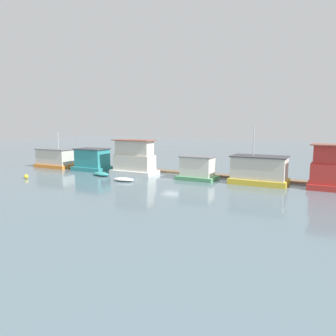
% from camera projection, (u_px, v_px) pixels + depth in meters
% --- Properties ---
extents(ground_plane, '(200.00, 200.00, 0.00)m').
position_uv_depth(ground_plane, '(171.00, 177.00, 47.02)').
color(ground_plane, slate).
extents(dock_walkway, '(59.60, 1.62, 0.30)m').
position_uv_depth(dock_walkway, '(181.00, 172.00, 50.06)').
color(dock_walkway, brown).
rests_on(dock_walkway, ground_plane).
extents(houseboat_orange, '(6.70, 3.37, 6.05)m').
position_uv_depth(houseboat_orange, '(55.00, 158.00, 56.48)').
color(houseboat_orange, orange).
rests_on(houseboat_orange, ground_plane).
extents(houseboat_teal, '(5.70, 4.02, 3.55)m').
position_uv_depth(houseboat_teal, '(92.00, 160.00, 53.04)').
color(houseboat_teal, teal).
rests_on(houseboat_teal, ground_plane).
extents(houseboat_white, '(6.94, 3.45, 5.18)m').
position_uv_depth(houseboat_white, '(134.00, 159.00, 49.31)').
color(houseboat_white, white).
rests_on(houseboat_white, ground_plane).
extents(houseboat_green, '(5.25, 3.59, 3.20)m').
position_uv_depth(houseboat_green, '(197.00, 169.00, 44.74)').
color(houseboat_green, '#4C9360').
rests_on(houseboat_green, ground_plane).
extents(houseboat_yellow, '(7.11, 4.12, 7.25)m').
position_uv_depth(houseboat_yellow, '(259.00, 170.00, 41.57)').
color(houseboat_yellow, gold).
rests_on(houseboat_yellow, ground_plane).
extents(houseboat_red, '(5.77, 3.38, 5.31)m').
position_uv_depth(houseboat_red, '(335.00, 169.00, 37.64)').
color(houseboat_red, red).
rests_on(houseboat_red, ground_plane).
extents(dinghy_teal, '(3.20, 2.05, 0.53)m').
position_uv_depth(dinghy_teal, '(101.00, 174.00, 47.89)').
color(dinghy_teal, teal).
rests_on(dinghy_teal, ground_plane).
extents(dinghy_white, '(3.10, 1.71, 0.47)m').
position_uv_depth(dinghy_white, '(124.00, 179.00, 43.58)').
color(dinghy_white, white).
rests_on(dinghy_white, ground_plane).
extents(buoy_yellow, '(0.60, 0.60, 0.60)m').
position_uv_depth(buoy_yellow, '(26.00, 177.00, 45.38)').
color(buoy_yellow, yellow).
rests_on(buoy_yellow, ground_plane).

